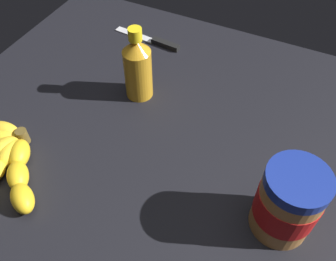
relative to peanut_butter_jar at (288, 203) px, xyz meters
The scene contains 4 objects.
ground_plane 22.06cm from the peanut_butter_jar, 159.00° to the left, with size 98.45×78.16×4.21cm, color black.
peanut_butter_jar is the anchor object (origin of this frame).
honey_bottle 36.76cm from the peanut_butter_jar, 154.00° to the left, with size 5.48×5.48×15.47cm.
butter_knife 51.34cm from the peanut_butter_jar, 139.58° to the left, with size 17.54×3.19×1.20cm.
Camera 1 is at (14.66, -37.14, 51.38)cm, focal length 38.30 mm.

